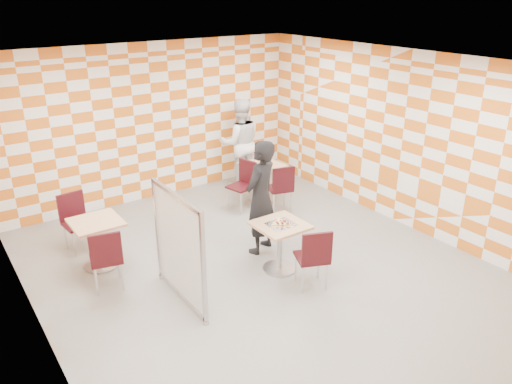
% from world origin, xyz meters
% --- Properties ---
extents(room_shell, '(7.00, 7.00, 7.00)m').
position_xyz_m(room_shell, '(0.00, 0.54, 1.50)').
color(room_shell, gray).
rests_on(room_shell, ground).
extents(main_table, '(0.70, 0.70, 0.75)m').
position_xyz_m(main_table, '(0.25, -0.19, 0.51)').
color(main_table, tan).
rests_on(main_table, ground).
extents(second_table, '(0.70, 0.70, 0.75)m').
position_xyz_m(second_table, '(1.56, 2.09, 0.51)').
color(second_table, tan).
rests_on(second_table, ground).
extents(empty_table, '(0.70, 0.70, 0.75)m').
position_xyz_m(empty_table, '(-1.90, 1.42, 0.51)').
color(empty_table, tan).
rests_on(empty_table, ground).
extents(chair_main_front, '(0.55, 0.56, 0.92)m').
position_xyz_m(chair_main_front, '(0.31, -0.88, 0.54)').
color(chair_main_front, '#350A10').
rests_on(chair_main_front, ground).
extents(chair_second_front, '(0.52, 0.53, 0.92)m').
position_xyz_m(chair_second_front, '(1.50, 1.40, 0.54)').
color(chair_second_front, '#350A10').
rests_on(chair_second_front, ground).
extents(chair_second_side, '(0.52, 0.51, 0.92)m').
position_xyz_m(chair_second_side, '(1.07, 1.99, 0.54)').
color(chair_second_side, '#350A10').
rests_on(chair_second_side, ground).
extents(chair_empty_near, '(0.51, 0.51, 0.92)m').
position_xyz_m(chair_empty_near, '(-2.02, 0.71, 0.54)').
color(chair_empty_near, '#350A10').
rests_on(chair_empty_near, ground).
extents(chair_empty_far, '(0.46, 0.47, 0.92)m').
position_xyz_m(chair_empty_far, '(-1.99, 2.19, 0.54)').
color(chair_empty_far, '#350A10').
rests_on(chair_empty_far, ground).
extents(partition, '(0.08, 1.38, 1.55)m').
position_xyz_m(partition, '(-1.30, -0.07, 0.79)').
color(partition, white).
rests_on(partition, ground).
extents(man_dark, '(0.78, 0.66, 1.82)m').
position_xyz_m(man_dark, '(0.37, 0.46, 0.91)').
color(man_dark, black).
rests_on(man_dark, ground).
extents(man_white, '(1.08, 0.97, 1.84)m').
position_xyz_m(man_white, '(1.69, 3.05, 0.92)').
color(man_white, white).
rests_on(man_white, ground).
extents(pizza_on_foil, '(0.40, 0.40, 0.04)m').
position_xyz_m(pizza_on_foil, '(0.25, -0.21, 0.77)').
color(pizza_on_foil, silver).
rests_on(pizza_on_foil, main_table).
extents(sport_bottle, '(0.06, 0.06, 0.20)m').
position_xyz_m(sport_bottle, '(1.45, 2.18, 0.84)').
color(sport_bottle, white).
rests_on(sport_bottle, second_table).
extents(soda_bottle, '(0.07, 0.07, 0.23)m').
position_xyz_m(soda_bottle, '(1.70, 2.12, 0.85)').
color(soda_bottle, black).
rests_on(soda_bottle, second_table).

